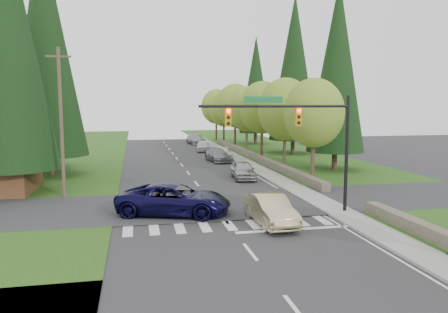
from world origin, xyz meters
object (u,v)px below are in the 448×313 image
object	(u,v)px
sedan_champagne	(271,210)
suv_navy	(174,199)
parked_car_a	(243,170)
parked_car_d	(203,146)
parked_car_b	(218,155)
parked_car_c	(223,154)
parked_car_e	(196,139)

from	to	relation	value
sedan_champagne	suv_navy	bearing A→B (deg)	146.07
parked_car_a	parked_car_d	bearing A→B (deg)	95.05
parked_car_a	parked_car_b	xyz separation A→B (m)	(0.00, 11.50, -0.04)
parked_car_b	parked_car_d	world-z (taller)	parked_car_d
sedan_champagne	parked_car_c	size ratio (longest dim) A/B	1.13
parked_car_d	parked_car_b	bearing A→B (deg)	-83.25
suv_navy	parked_car_e	bearing A→B (deg)	8.70
parked_car_a	parked_car_b	bearing A→B (deg)	95.05
sedan_champagne	parked_car_a	xyz separation A→B (m)	(2.01, 13.92, -0.03)
parked_car_b	parked_car_d	size ratio (longest dim) A/B	1.12
parked_car_a	parked_car_e	bearing A→B (deg)	94.10
parked_car_d	parked_car_e	xyz separation A→B (m)	(0.55, 11.03, 0.05)
sedan_champagne	parked_car_d	world-z (taller)	sedan_champagne
suv_navy	parked_car_c	xyz separation A→B (m)	(7.66, 23.96, -0.21)
parked_car_b	parked_car_d	bearing A→B (deg)	84.17
sedan_champagne	parked_car_e	xyz separation A→B (m)	(2.56, 46.93, 0.01)
parked_car_a	parked_car_b	size ratio (longest dim) A/B	0.90
parked_car_c	parked_car_d	distance (m)	9.01
parked_car_a	parked_car_d	xyz separation A→B (m)	(0.00, 21.98, -0.00)
parked_car_a	parked_car_c	bearing A→B (deg)	91.38
parked_car_a	parked_car_d	size ratio (longest dim) A/B	1.01
sedan_champagne	suv_navy	distance (m)	5.66
suv_navy	parked_car_b	size ratio (longest dim) A/B	1.32
parked_car_b	parked_car_e	distance (m)	21.51
parked_car_a	parked_car_e	size ratio (longest dim) A/B	0.81
parked_car_b	parked_car_d	xyz separation A→B (m)	(0.00, 10.48, 0.03)
parked_car_c	parked_car_e	size ratio (longest dim) A/B	0.76
sedan_champagne	parked_car_d	xyz separation A→B (m)	(2.01, 35.90, -0.03)
sedan_champagne	parked_car_a	distance (m)	14.07
sedan_champagne	parked_car_e	world-z (taller)	parked_car_e
parked_car_a	parked_car_d	distance (m)	21.98
parked_car_d	parked_car_e	size ratio (longest dim) A/B	0.80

